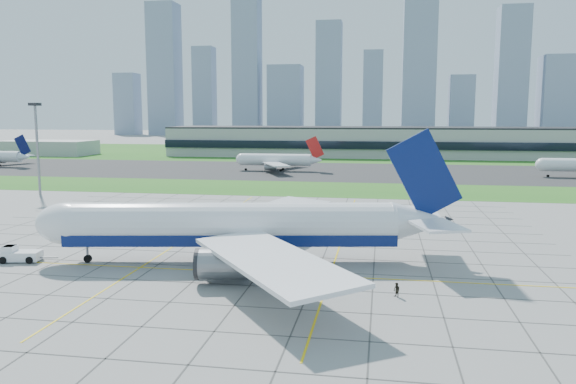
# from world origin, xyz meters

# --- Properties ---
(ground) EXTENTS (1400.00, 1400.00, 0.00)m
(ground) POSITION_xyz_m (0.00, 0.00, 0.00)
(ground) COLOR gray
(ground) RESTS_ON ground
(grass_median) EXTENTS (700.00, 35.00, 0.04)m
(grass_median) POSITION_xyz_m (0.00, 90.00, 0.02)
(grass_median) COLOR #23621C
(grass_median) RESTS_ON ground
(asphalt_taxiway) EXTENTS (700.00, 75.00, 0.04)m
(asphalt_taxiway) POSITION_xyz_m (0.00, 145.00, 0.03)
(asphalt_taxiway) COLOR #383838
(asphalt_taxiway) RESTS_ON ground
(grass_far) EXTENTS (700.00, 145.00, 0.04)m
(grass_far) POSITION_xyz_m (0.00, 255.00, 0.02)
(grass_far) COLOR #23621C
(grass_far) RESTS_ON ground
(apron_markings) EXTENTS (120.00, 130.00, 0.03)m
(apron_markings) POSITION_xyz_m (0.43, 11.09, 0.02)
(apron_markings) COLOR #474744
(apron_markings) RESTS_ON ground
(terminal) EXTENTS (260.00, 43.00, 15.80)m
(terminal) POSITION_xyz_m (40.00, 229.87, 7.89)
(terminal) COLOR #B7B7B2
(terminal) RESTS_ON ground
(service_block) EXTENTS (50.00, 25.00, 8.00)m
(service_block) POSITION_xyz_m (-160.00, 210.00, 4.00)
(service_block) COLOR #B7B7B2
(service_block) RESTS_ON ground
(light_mast) EXTENTS (2.50, 2.50, 25.60)m
(light_mast) POSITION_xyz_m (-70.00, 65.00, 16.18)
(light_mast) COLOR gray
(light_mast) RESTS_ON ground
(city_skyline) EXTENTS (523.00, 32.40, 160.00)m
(city_skyline) POSITION_xyz_m (-8.71, 520.00, 59.09)
(city_skyline) COLOR #8191A8
(city_skyline) RESTS_ON ground
(airliner) EXTENTS (64.30, 64.63, 20.36)m
(airliner) POSITION_xyz_m (3.00, 3.16, 5.57)
(airliner) COLOR white
(airliner) RESTS_ON ground
(pushback_tug) EXTENTS (8.92, 3.91, 2.45)m
(pushback_tug) POSITION_xyz_m (-29.92, -1.84, 1.09)
(pushback_tug) COLOR white
(pushback_tug) RESTS_ON ground
(crew_far) EXTENTS (1.10, 1.12, 1.82)m
(crew_far) POSITION_xyz_m (26.98, -9.57, 0.91)
(crew_far) COLOR black
(crew_far) RESTS_ON ground
(distant_jet_1) EXTENTS (33.33, 42.66, 14.08)m
(distant_jet_1) POSITION_xyz_m (-16.38, 142.10, 4.48)
(distant_jet_1) COLOR white
(distant_jet_1) RESTS_ON ground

